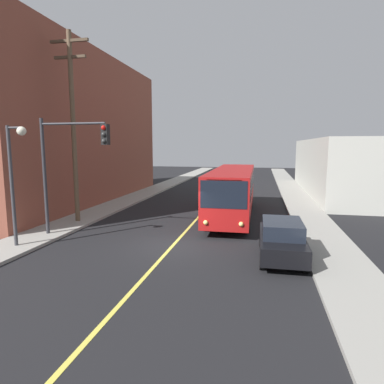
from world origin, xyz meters
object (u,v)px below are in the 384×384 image
traffic_signal_left_corner (70,155)px  parked_car_black (282,239)px  city_bus (233,190)px  utility_pole_near (73,120)px  street_lamp_left (15,168)px

traffic_signal_left_corner → parked_car_black: bearing=-5.6°
city_bus → traffic_signal_left_corner: bearing=-137.2°
parked_car_black → traffic_signal_left_corner: 11.01m
city_bus → traffic_signal_left_corner: traffic_signal_left_corner is taller
utility_pole_near → traffic_signal_left_corner: bearing=-62.1°
parked_car_black → street_lamp_left: bearing=-174.3°
utility_pole_near → parked_car_black: bearing=-18.6°
street_lamp_left → parked_car_black: bearing=5.7°
utility_pole_near → traffic_signal_left_corner: 3.96m
utility_pole_near → street_lamp_left: 5.81m
utility_pole_near → traffic_signal_left_corner: size_ratio=1.87×
parked_car_black → utility_pole_near: size_ratio=0.39×
utility_pole_near → city_bus: bearing=23.6°
parked_car_black → utility_pole_near: bearing=161.4°
parked_car_black → utility_pole_near: utility_pole_near is taller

